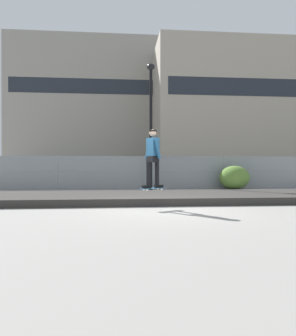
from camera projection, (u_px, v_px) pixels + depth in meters
name	position (u px, v px, depth m)	size (l,w,h in m)	color
ground_plane	(162.00, 209.00, 8.93)	(120.00, 120.00, 0.00)	gray
gravel_berm	(153.00, 197.00, 11.22)	(16.06, 3.54, 0.25)	#33302D
skateboard	(153.00, 188.00, 8.99)	(0.80, 0.55, 0.07)	#2D608C
skater	(153.00, 155.00, 8.98)	(0.68, 0.62, 1.75)	black
chain_fence	(142.00, 172.00, 17.08)	(19.01, 0.06, 1.85)	gray
street_lamp	(151.00, 111.00, 16.27)	(0.44, 0.44, 6.81)	black
parked_car_near	(95.00, 173.00, 19.34)	(4.53, 2.21, 1.66)	silver
library_building	(90.00, 111.00, 57.13)	(26.83, 14.46, 23.49)	gray
office_block	(241.00, 111.00, 47.64)	(26.92, 10.62, 19.96)	#9E9384
shrub_left	(234.00, 177.00, 16.83)	(1.69, 1.38, 1.30)	#567A33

